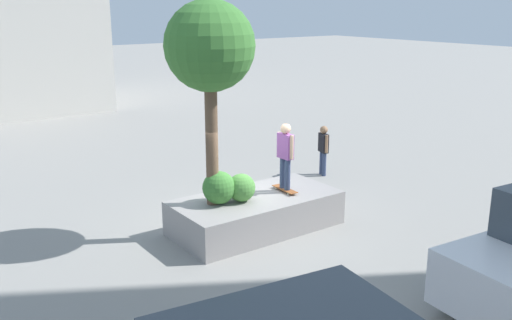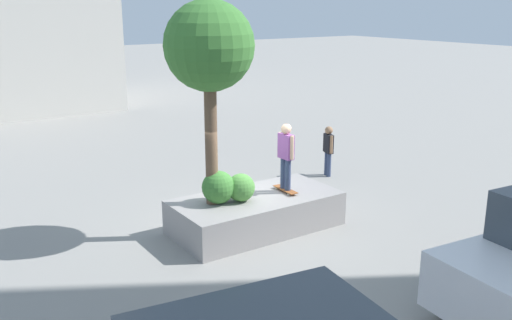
{
  "view_description": "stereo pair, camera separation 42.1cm",
  "coord_description": "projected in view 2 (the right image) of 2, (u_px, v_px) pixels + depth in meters",
  "views": [
    {
      "loc": [
        7.4,
        10.63,
        5.24
      ],
      "look_at": [
        -0.01,
        0.36,
        1.72
      ],
      "focal_mm": 39.69,
      "sensor_mm": 36.0,
      "label": 1
    },
    {
      "loc": [
        7.05,
        10.87,
        5.24
      ],
      "look_at": [
        -0.01,
        0.36,
        1.72
      ],
      "focal_mm": 39.69,
      "sensor_mm": 36.0,
      "label": 2
    }
  ],
  "objects": [
    {
      "name": "ground_plane",
      "position": [
        247.0,
        224.0,
        13.89
      ],
      "size": [
        120.0,
        120.0,
        0.0
      ],
      "primitive_type": "plane",
      "color": "gray"
    },
    {
      "name": "planter_ledge",
      "position": [
        256.0,
        213.0,
        13.5
      ],
      "size": [
        3.97,
        1.95,
        0.82
      ],
      "primitive_type": "cube",
      "color": "gray",
      "rests_on": "ground"
    },
    {
      "name": "plaza_tree",
      "position": [
        209.0,
        49.0,
        12.02
      ],
      "size": [
        1.96,
        1.96,
        4.53
      ],
      "color": "brown",
      "rests_on": "planter_ledge"
    },
    {
      "name": "boxwood_shrub",
      "position": [
        218.0,
        187.0,
        12.86
      ],
      "size": [
        0.76,
        0.76,
        0.76
      ],
      "primitive_type": "sphere",
      "color": "#3D7A33",
      "rests_on": "planter_ledge"
    },
    {
      "name": "hedge_clump",
      "position": [
        241.0,
        188.0,
        13.01
      ],
      "size": [
        0.65,
        0.65,
        0.65
      ],
      "primitive_type": "sphere",
      "color": "#4C8C3D",
      "rests_on": "planter_ledge"
    },
    {
      "name": "skateboard",
      "position": [
        285.0,
        190.0,
        13.71
      ],
      "size": [
        0.24,
        0.81,
        0.07
      ],
      "color": "brown",
      "rests_on": "planter_ledge"
    },
    {
      "name": "skateboarder",
      "position": [
        286.0,
        152.0,
        13.45
      ],
      "size": [
        0.25,
        0.55,
        1.62
      ],
      "color": "navy",
      "rests_on": "skateboard"
    },
    {
      "name": "bystander_watching",
      "position": [
        328.0,
        147.0,
        17.54
      ],
      "size": [
        0.3,
        0.51,
        1.58
      ],
      "color": "navy",
      "rests_on": "ground"
    },
    {
      "name": "passerby_with_bag",
      "position": [
        300.0,
        313.0,
        8.24
      ],
      "size": [
        0.45,
        0.35,
        1.51
      ],
      "color": "#8C9EB7",
      "rests_on": "ground"
    }
  ]
}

